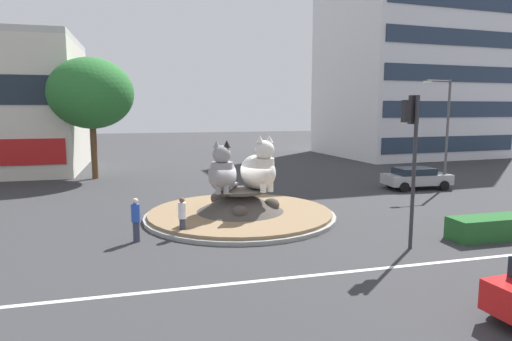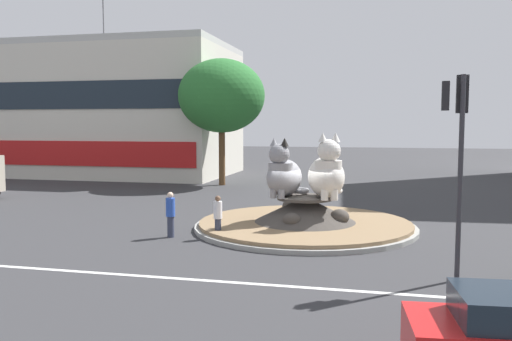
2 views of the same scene
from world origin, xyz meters
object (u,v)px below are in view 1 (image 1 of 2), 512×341
(cat_statue_grey, at_px, (222,172))
(broadleaf_tree_behind_island, at_px, (91,94))
(traffic_light_mast, at_px, (412,138))
(streetlight_arm, at_px, (445,126))
(office_tower, at_px, (409,47))
(pedestrian_white_shirt, at_px, (182,216))
(sedan_on_far_lane, at_px, (416,177))
(pedestrian_blue_shirt, at_px, (136,219))
(cat_statue_white, at_px, (259,169))

(cat_statue_grey, xyz_separation_m, broadleaf_tree_behind_island, (-7.14, 14.77, 4.12))
(traffic_light_mast, relative_size, streetlight_arm, 0.81)
(broadleaf_tree_behind_island, bearing_deg, cat_statue_grey, -64.20)
(office_tower, bearing_deg, cat_statue_grey, -140.50)
(pedestrian_white_shirt, height_order, sedan_on_far_lane, pedestrian_white_shirt)
(cat_statue_grey, xyz_separation_m, traffic_light_mast, (5.99, -6.09, 1.90))
(pedestrian_blue_shirt, bearing_deg, pedestrian_white_shirt, 119.21)
(traffic_light_mast, distance_m, pedestrian_blue_shirt, 11.03)
(cat_statue_white, distance_m, pedestrian_blue_shirt, 6.52)
(cat_statue_white, bearing_deg, streetlight_arm, 92.63)
(broadleaf_tree_behind_island, xyz_separation_m, sedan_on_far_lane, (21.00, -10.00, -5.64))
(broadleaf_tree_behind_island, bearing_deg, traffic_light_mast, -57.80)
(pedestrian_white_shirt, bearing_deg, streetlight_arm, -80.97)
(cat_statue_grey, bearing_deg, sedan_on_far_lane, 120.27)
(cat_statue_grey, bearing_deg, cat_statue_white, 101.26)
(traffic_light_mast, xyz_separation_m, office_tower, (20.07, 30.76, 8.05))
(cat_statue_grey, xyz_separation_m, pedestrian_blue_shirt, (-3.98, -2.65, -1.33))
(cat_statue_white, bearing_deg, sedan_on_far_lane, 96.78)
(cat_statue_white, height_order, pedestrian_blue_shirt, cat_statue_white)
(sedan_on_far_lane, bearing_deg, broadleaf_tree_behind_island, 157.39)
(streetlight_arm, bearing_deg, pedestrian_blue_shirt, 14.44)
(cat_statue_grey, height_order, traffic_light_mast, traffic_light_mast)
(cat_statue_grey, bearing_deg, traffic_light_mast, 55.85)
(traffic_light_mast, distance_m, sedan_on_far_lane, 13.83)
(streetlight_arm, bearing_deg, cat_statue_white, 12.25)
(office_tower, height_order, streetlight_arm, office_tower)
(cat_statue_grey, relative_size, traffic_light_mast, 0.45)
(cat_statue_white, relative_size, sedan_on_far_lane, 0.64)
(cat_statue_grey, height_order, broadleaf_tree_behind_island, broadleaf_tree_behind_island)
(cat_statue_white, xyz_separation_m, streetlight_arm, (13.67, 4.29, 1.79))
(traffic_light_mast, height_order, pedestrian_white_shirt, traffic_light_mast)
(cat_statue_grey, distance_m, cat_statue_white, 1.81)
(cat_statue_grey, height_order, pedestrian_white_shirt, cat_statue_grey)
(office_tower, bearing_deg, broadleaf_tree_behind_island, -167.31)
(traffic_light_mast, distance_m, office_tower, 37.60)
(traffic_light_mast, relative_size, broadleaf_tree_behind_island, 0.64)
(cat_statue_grey, height_order, office_tower, office_tower)
(streetlight_arm, xyz_separation_m, sedan_on_far_lane, (-1.62, 0.47, -3.38))
(office_tower, distance_m, streetlight_arm, 24.35)
(sedan_on_far_lane, bearing_deg, traffic_light_mast, -123.06)
(broadleaf_tree_behind_island, bearing_deg, pedestrian_white_shirt, -73.73)
(broadleaf_tree_behind_island, distance_m, pedestrian_white_shirt, 18.71)
(pedestrian_white_shirt, relative_size, sedan_on_far_lane, 0.38)
(traffic_light_mast, bearing_deg, cat_statue_grey, 48.13)
(pedestrian_white_shirt, bearing_deg, traffic_light_mast, -126.21)
(traffic_light_mast, height_order, office_tower, office_tower)
(cat_statue_white, distance_m, broadleaf_tree_behind_island, 17.73)
(office_tower, distance_m, pedestrian_white_shirt, 40.70)
(pedestrian_white_shirt, bearing_deg, cat_statue_grey, -53.45)
(traffic_light_mast, height_order, streetlight_arm, streetlight_arm)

